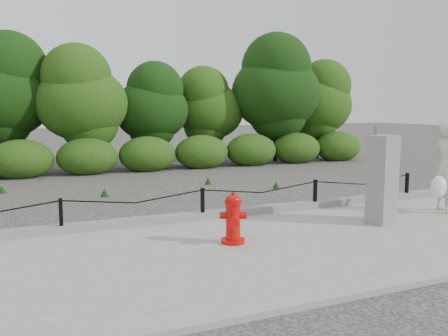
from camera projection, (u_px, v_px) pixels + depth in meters
name	position (u px, v px, depth m)	size (l,w,h in m)	color
ground	(203.00, 224.00, 8.84)	(90.00, 90.00, 0.00)	#2D2B28
sidewalk	(252.00, 251.00, 7.02)	(14.00, 4.00, 0.08)	gray
curb	(202.00, 215.00, 8.87)	(14.00, 0.22, 0.14)	slate
chain_barrier	(203.00, 200.00, 8.78)	(10.06, 0.06, 0.60)	black
treeline	(118.00, 95.00, 16.71)	(20.44, 3.84, 4.96)	black
fire_hydrant	(233.00, 219.00, 7.26)	(0.49, 0.49, 0.79)	#C10A07
pedestrian	(446.00, 168.00, 9.38)	(0.82, 0.76, 1.83)	beige
utility_cabinet	(383.00, 179.00, 8.52)	(0.69, 0.56, 1.75)	gray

